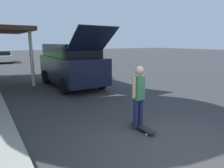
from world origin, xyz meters
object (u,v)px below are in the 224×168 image
object	(u,v)px
skateboarder	(139,95)
car_down_street	(2,57)
suv_parked	(71,64)
skateboard	(143,128)

from	to	relation	value
skateboarder	car_down_street	bearing A→B (deg)	93.27
suv_parked	skateboarder	xyz separation A→B (m)	(-0.59, -5.97, -0.23)
car_down_street	skateboarder	distance (m)	21.98
skateboarder	skateboard	distance (m)	0.86
car_down_street	skateboard	distance (m)	22.18
skateboarder	skateboard	bearing A→B (deg)	-90.07
car_down_street	skateboarder	size ratio (longest dim) A/B	2.43
suv_parked	car_down_street	world-z (taller)	suv_parked
suv_parked	skateboard	distance (m)	6.29
car_down_street	skateboard	size ratio (longest dim) A/B	4.95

